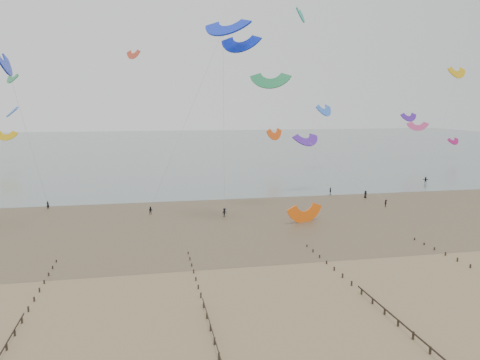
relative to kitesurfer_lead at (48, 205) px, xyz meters
The scene contains 7 objects.
ground 61.97m from the kitesurfer_lead, 50.06° to the right, with size 500.00×500.00×0.00m, color brown.
sea_and_shore 38.05m from the kitesurfer_lead, 20.16° to the right, with size 500.00×665.00×0.03m.
groynes 79.67m from the kitesurfer_lead, 56.66° to the right, with size 72.16×50.16×1.00m.
kitesurfer_lead is the anchor object (origin of this frame).
kitesurfers 63.22m from the kitesurfer_lead, ahead, with size 153.11×29.31×1.82m.
grounded_kite 52.85m from the kitesurfer_lead, 23.30° to the right, with size 6.60×3.46×5.03m, color #FF6210, non-canonical shape.
kites_airborne 51.01m from the kitesurfer_lead, 49.24° to the left, with size 234.40×123.81×41.69m.
Camera 1 is at (-19.47, -53.03, 21.21)m, focal length 35.00 mm.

